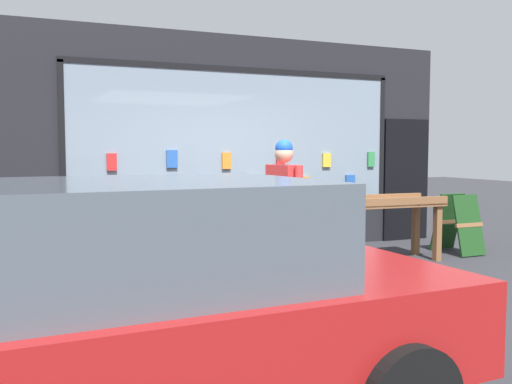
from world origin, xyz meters
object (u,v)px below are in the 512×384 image
object	(u,v)px
display_table_right	(351,210)
sandwich_board_sign	(458,223)
small_dog	(318,261)
display_table_left	(115,220)
person_browsing	(284,198)
parked_car	(109,306)

from	to	relation	value
display_table_right	sandwich_board_sign	bearing A→B (deg)	1.82
display_table_right	small_dog	bearing A→B (deg)	-140.23
display_table_left	person_browsing	xyz separation A→B (m)	(1.90, -0.56, 0.23)
display_table_right	person_browsing	world-z (taller)	person_browsing
display_table_left	sandwich_board_sign	xyz separation A→B (m)	(5.14, 0.06, -0.31)
display_table_right	sandwich_board_sign	distance (m)	1.96
parked_car	display_table_left	bearing A→B (deg)	78.14
parked_car	sandwich_board_sign	bearing A→B (deg)	30.06
small_dog	parked_car	xyz separation A→B (m)	(-2.85, -2.80, 0.49)
sandwich_board_sign	parked_car	world-z (taller)	parked_car
display_table_left	person_browsing	size ratio (longest dim) A/B	1.60
person_browsing	display_table_right	bearing A→B (deg)	-76.94
display_table_right	person_browsing	bearing A→B (deg)	-156.87
display_table_left	parked_car	bearing A→B (deg)	-99.51
display_table_left	display_table_right	distance (m)	3.20
display_table_left	parked_car	world-z (taller)	parked_car
parked_car	small_dog	bearing A→B (deg)	42.07
display_table_right	parked_car	bearing A→B (deg)	-136.68
small_dog	sandwich_board_sign	world-z (taller)	sandwich_board_sign
display_table_left	small_dog	distance (m)	2.44
sandwich_board_sign	display_table_right	bearing A→B (deg)	-178.11
sandwich_board_sign	small_dog	bearing A→B (deg)	-163.54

